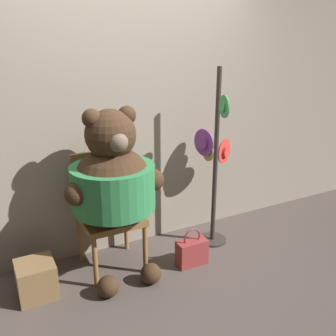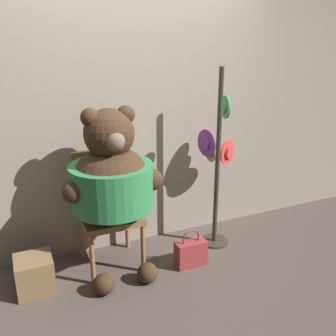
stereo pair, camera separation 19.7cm
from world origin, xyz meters
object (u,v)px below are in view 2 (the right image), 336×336
object	(u,v)px
teddy_bear	(112,181)
handbag_on_ground	(191,253)
chair	(107,204)
hat_display_rack	(216,164)

from	to	relation	value
teddy_bear	handbag_on_ground	distance (m)	0.96
teddy_bear	chair	bearing A→B (deg)	94.13
handbag_on_ground	hat_display_rack	bearing A→B (deg)	36.49
teddy_bear	hat_display_rack	size ratio (longest dim) A/B	0.84
teddy_bear	handbag_on_ground	size ratio (longest dim) A/B	4.05
teddy_bear	handbag_on_ground	bearing A→B (deg)	-18.77
hat_display_rack	teddy_bear	bearing A→B (deg)	-174.85
hat_display_rack	handbag_on_ground	bearing A→B (deg)	-143.51
teddy_bear	hat_display_rack	world-z (taller)	hat_display_rack
teddy_bear	handbag_on_ground	world-z (taller)	teddy_bear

